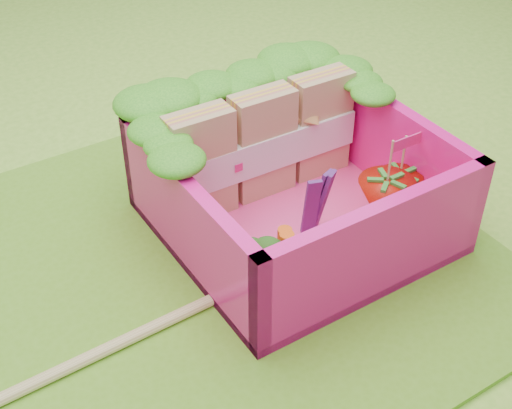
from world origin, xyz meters
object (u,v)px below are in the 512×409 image
at_px(sandwich_stack, 263,144).
at_px(strawberry_left, 384,204).
at_px(bento_box, 297,185).
at_px(strawberry_right, 398,193).
at_px(chopsticks, 35,383).
at_px(broccoli, 253,264).

relative_size(sandwich_stack, strawberry_left, 2.05).
bearing_deg(sandwich_stack, bento_box, -91.03).
xyz_separation_m(sandwich_stack, strawberry_right, (0.47, -0.55, -0.17)).
xyz_separation_m(strawberry_left, chopsticks, (-1.83, 0.02, -0.18)).
xyz_separation_m(sandwich_stack, strawberry_left, (0.33, -0.61, -0.14)).
height_order(strawberry_left, strawberry_right, strawberry_left).
xyz_separation_m(sandwich_stack, chopsticks, (-1.50, -0.59, -0.32)).
distance_m(broccoli, strawberry_right, 0.95).
relative_size(broccoli, strawberry_right, 0.69).
bearing_deg(bento_box, strawberry_right, -26.12).
bearing_deg(bento_box, strawberry_left, -40.66).
bearing_deg(bento_box, sandwich_stack, 88.97).
bearing_deg(broccoli, strawberry_right, 5.66).
height_order(bento_box, chopsticks, bento_box).
bearing_deg(strawberry_right, bento_box, 153.88).
distance_m(strawberry_left, strawberry_right, 0.15).
distance_m(bento_box, sandwich_stack, 0.32).
xyz_separation_m(broccoli, strawberry_left, (0.81, 0.04, -0.02)).
xyz_separation_m(bento_box, chopsticks, (-1.49, -0.27, -0.25)).
xyz_separation_m(strawberry_left, strawberry_right, (0.14, 0.06, -0.02)).
xyz_separation_m(broccoli, strawberry_right, (0.95, 0.09, -0.05)).
relative_size(bento_box, strawberry_left, 2.46).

